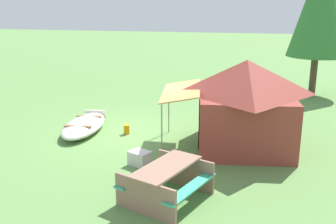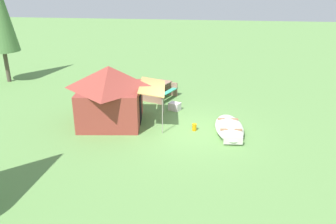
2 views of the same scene
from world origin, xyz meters
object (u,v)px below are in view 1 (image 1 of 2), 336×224
at_px(canvas_cabin_tent, 245,103).
at_px(fuel_can, 127,129).
at_px(pine_tree_back_left, 321,2).
at_px(cooler_box, 140,158).
at_px(picnic_table, 166,179).
at_px(beached_rowboat, 84,125).

relative_size(canvas_cabin_tent, fuel_can, 13.58).
bearing_deg(fuel_can, pine_tree_back_left, 136.49).
relative_size(cooler_box, pine_tree_back_left, 0.08).
distance_m(picnic_table, pine_tree_back_left, 11.82).
bearing_deg(picnic_table, cooler_box, -146.93).
relative_size(beached_rowboat, fuel_can, 9.45).
relative_size(canvas_cabin_tent, pine_tree_back_left, 0.63).
distance_m(beached_rowboat, pine_tree_back_left, 10.90).
xyz_separation_m(picnic_table, fuel_can, (-3.79, -2.10, -0.33)).
height_order(canvas_cabin_tent, fuel_can, canvas_cabin_tent).
bearing_deg(beached_rowboat, fuel_can, 90.86).
xyz_separation_m(canvas_cabin_tent, cooler_box, (1.82, -2.50, -1.11)).
xyz_separation_m(cooler_box, fuel_can, (-2.20, -1.06, -0.04)).
bearing_deg(cooler_box, beached_rowboat, -131.50).
xyz_separation_m(canvas_cabin_tent, fuel_can, (-0.37, -3.56, -1.14)).
bearing_deg(picnic_table, fuel_can, -151.05).
bearing_deg(cooler_box, pine_tree_back_left, 149.25).
xyz_separation_m(picnic_table, pine_tree_back_left, (-10.47, 4.24, 3.46)).
height_order(beached_rowboat, fuel_can, beached_rowboat).
bearing_deg(pine_tree_back_left, cooler_box, -30.75).
relative_size(beached_rowboat, canvas_cabin_tent, 0.70).
bearing_deg(beached_rowboat, picnic_table, 42.84).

